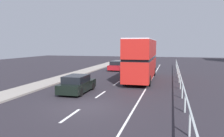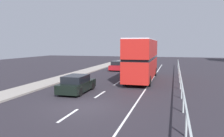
% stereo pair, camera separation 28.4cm
% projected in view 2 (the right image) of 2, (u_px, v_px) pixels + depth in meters
% --- Properties ---
extents(ground_plane, '(75.30, 120.00, 0.10)m').
position_uv_depth(ground_plane, '(82.00, 107.00, 14.20)').
color(ground_plane, '#27242B').
extents(lane_paint_markings, '(3.26, 46.00, 0.01)m').
position_uv_depth(lane_paint_markings, '(136.00, 84.00, 22.30)').
color(lane_paint_markings, silver).
rests_on(lane_paint_markings, ground).
extents(bridge_side_railing, '(0.10, 42.00, 1.14)m').
position_uv_depth(bridge_side_railing, '(180.00, 76.00, 21.14)').
color(bridge_side_railing, '#A8B2B4').
rests_on(bridge_side_railing, ground).
extents(double_decker_bus_red, '(2.65, 10.47, 4.40)m').
position_uv_depth(double_decker_bus_red, '(142.00, 58.00, 24.48)').
color(double_decker_bus_red, '#B21D18').
rests_on(double_decker_bus_red, ground).
extents(hatchback_car_near, '(1.84, 4.09, 1.40)m').
position_uv_depth(hatchback_car_near, '(77.00, 84.00, 18.21)').
color(hatchback_car_near, black).
rests_on(hatchback_car_near, ground).
extents(sedan_car_ahead, '(1.90, 4.54, 1.39)m').
position_uv_depth(sedan_car_ahead, '(118.00, 66.00, 34.24)').
color(sedan_car_ahead, maroon).
rests_on(sedan_car_ahead, ground).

